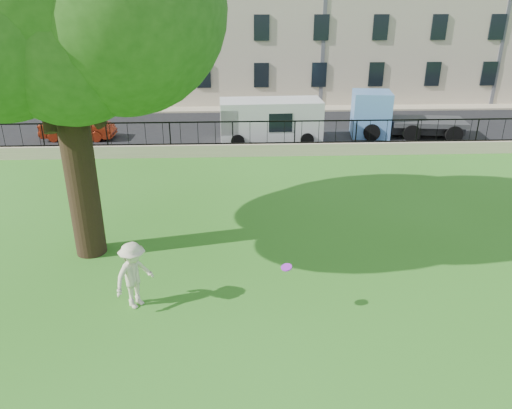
{
  "coord_description": "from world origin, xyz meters",
  "views": [
    {
      "loc": [
        0.11,
        -11.38,
        7.57
      ],
      "look_at": [
        0.76,
        3.5,
        1.08
      ],
      "focal_mm": 35.0,
      "sensor_mm": 36.0,
      "label": 1
    }
  ],
  "objects_px": {
    "red_sedan": "(78,128)",
    "blue_truck": "(406,115)",
    "man": "(134,275)",
    "white_van": "(271,121)",
    "frisbee": "(286,267)"
  },
  "relations": [
    {
      "from": "frisbee",
      "to": "white_van",
      "type": "distance_m",
      "value": 15.43
    },
    {
      "from": "man",
      "to": "white_van",
      "type": "relative_size",
      "value": 0.34
    },
    {
      "from": "man",
      "to": "blue_truck",
      "type": "height_order",
      "value": "blue_truck"
    },
    {
      "from": "red_sedan",
      "to": "blue_truck",
      "type": "distance_m",
      "value": 17.79
    },
    {
      "from": "man",
      "to": "frisbee",
      "type": "relative_size",
      "value": 6.72
    },
    {
      "from": "red_sedan",
      "to": "blue_truck",
      "type": "relative_size",
      "value": 0.67
    },
    {
      "from": "man",
      "to": "white_van",
      "type": "distance_m",
      "value": 15.53
    },
    {
      "from": "blue_truck",
      "to": "man",
      "type": "bearing_deg",
      "value": -119.98
    },
    {
      "from": "white_van",
      "to": "red_sedan",
      "type": "bearing_deg",
      "value": 173.21
    },
    {
      "from": "blue_truck",
      "to": "white_van",
      "type": "bearing_deg",
      "value": -167.3
    },
    {
      "from": "red_sedan",
      "to": "white_van",
      "type": "distance_m",
      "value": 10.38
    },
    {
      "from": "white_van",
      "to": "blue_truck",
      "type": "relative_size",
      "value": 0.91
    },
    {
      "from": "red_sedan",
      "to": "blue_truck",
      "type": "xyz_separation_m",
      "value": [
        17.78,
        -0.18,
        0.58
      ]
    },
    {
      "from": "man",
      "to": "blue_truck",
      "type": "relative_size",
      "value": 0.31
    },
    {
      "from": "man",
      "to": "white_van",
      "type": "bearing_deg",
      "value": 22.11
    }
  ]
}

